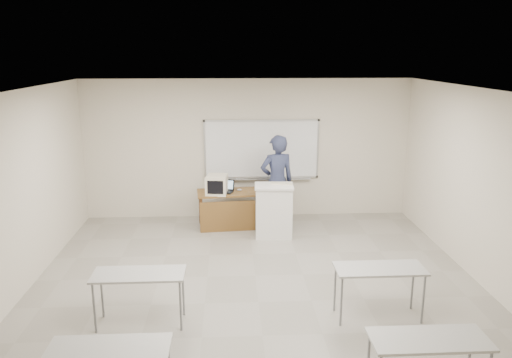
{
  "coord_description": "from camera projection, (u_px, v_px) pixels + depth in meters",
  "views": [
    {
      "loc": [
        -0.39,
        -6.58,
        3.53
      ],
      "look_at": [
        0.08,
        2.2,
        1.29
      ],
      "focal_mm": 35.0,
      "sensor_mm": 36.0,
      "label": 1
    }
  ],
  "objects": [
    {
      "name": "laptop",
      "position": [
        225.0,
        189.0,
        10.23
      ],
      "size": [
        0.32,
        0.29,
        0.23
      ],
      "rotation": [
        0.0,
        0.0,
        -0.3
      ],
      "color": "black",
      "rests_on": "instructor_desk"
    },
    {
      "name": "student_desks",
      "position": [
        265.0,
        306.0,
        5.78
      ],
      "size": [
        4.4,
        2.2,
        0.73
      ],
      "color": "#9E9D98",
      "rests_on": "floor"
    },
    {
      "name": "keyboard",
      "position": [
        281.0,
        184.0,
        9.67
      ],
      "size": [
        0.44,
        0.23,
        0.02
      ],
      "primitive_type": "cube",
      "rotation": [
        0.0,
        0.0,
        -0.23
      ],
      "color": "beige",
      "rests_on": "podium"
    },
    {
      "name": "crt_monitor",
      "position": [
        217.0,
        184.0,
        10.06
      ],
      "size": [
        0.42,
        0.46,
        0.39
      ],
      "rotation": [
        0.0,
        0.0,
        -0.14
      ],
      "color": "beige",
      "rests_on": "instructor_desk"
    },
    {
      "name": "instructor_desk",
      "position": [
        230.0,
        204.0,
        10.19
      ],
      "size": [
        1.32,
        0.66,
        0.75
      ],
      "rotation": [
        0.0,
        0.0,
        0.09
      ],
      "color": "brown",
      "rests_on": "floor"
    },
    {
      "name": "whiteboard",
      "position": [
        262.0,
        150.0,
        10.74
      ],
      "size": [
        2.48,
        0.1,
        1.31
      ],
      "color": "white",
      "rests_on": "floor"
    },
    {
      "name": "podium",
      "position": [
        274.0,
        211.0,
        9.74
      ],
      "size": [
        0.74,
        0.54,
        1.04
      ],
      "rotation": [
        0.0,
        0.0,
        -0.06
      ],
      "color": "silver",
      "rests_on": "floor"
    },
    {
      "name": "presenter",
      "position": [
        277.0,
        182.0,
        10.17
      ],
      "size": [
        0.8,
        0.62,
        1.93
      ],
      "primitive_type": "imported",
      "rotation": [
        0.0,
        0.0,
        3.38
      ],
      "color": "black",
      "rests_on": "floor"
    },
    {
      "name": "floor",
      "position": [
        258.0,
        302.0,
        7.26
      ],
      "size": [
        7.0,
        8.0,
        0.01
      ],
      "primitive_type": "cube",
      "color": "gray",
      "rests_on": "ground"
    },
    {
      "name": "mouse",
      "position": [
        239.0,
        190.0,
        10.3
      ],
      "size": [
        0.12,
        0.1,
        0.04
      ],
      "primitive_type": "ellipsoid",
      "rotation": [
        0.0,
        0.0,
        0.35
      ],
      "color": "#A8AAAF",
      "rests_on": "instructor_desk"
    }
  ]
}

